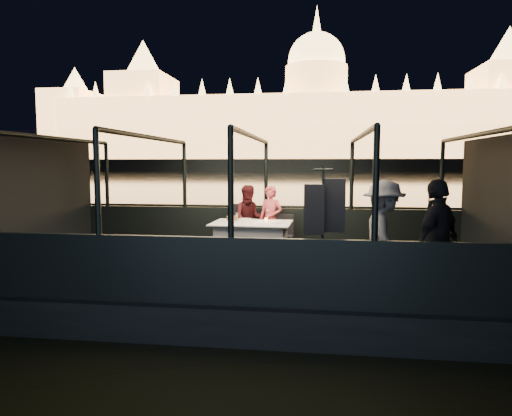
# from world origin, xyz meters

# --- Properties ---
(river_water) EXTENTS (500.00, 500.00, 0.00)m
(river_water) POSITION_xyz_m (0.00, 80.00, 0.00)
(river_water) COLOR black
(river_water) RESTS_ON ground
(boat_hull) EXTENTS (8.60, 4.40, 1.00)m
(boat_hull) POSITION_xyz_m (0.00, 0.00, 0.00)
(boat_hull) COLOR black
(boat_hull) RESTS_ON river_water
(boat_deck) EXTENTS (8.00, 4.00, 0.04)m
(boat_deck) POSITION_xyz_m (0.00, 0.00, 0.48)
(boat_deck) COLOR black
(boat_deck) RESTS_ON boat_hull
(gunwale_port) EXTENTS (8.00, 0.08, 0.90)m
(gunwale_port) POSITION_xyz_m (0.00, 2.00, 0.95)
(gunwale_port) COLOR black
(gunwale_port) RESTS_ON boat_deck
(gunwale_starboard) EXTENTS (8.00, 0.08, 0.90)m
(gunwale_starboard) POSITION_xyz_m (0.00, -2.00, 0.95)
(gunwale_starboard) COLOR black
(gunwale_starboard) RESTS_ON boat_deck
(cabin_glass_port) EXTENTS (8.00, 0.02, 1.40)m
(cabin_glass_port) POSITION_xyz_m (0.00, 2.00, 2.10)
(cabin_glass_port) COLOR #99B2B2
(cabin_glass_port) RESTS_ON gunwale_port
(cabin_glass_starboard) EXTENTS (8.00, 0.02, 1.40)m
(cabin_glass_starboard) POSITION_xyz_m (0.00, -2.00, 2.10)
(cabin_glass_starboard) COLOR #99B2B2
(cabin_glass_starboard) RESTS_ON gunwale_starboard
(cabin_roof_glass) EXTENTS (8.00, 4.00, 0.02)m
(cabin_roof_glass) POSITION_xyz_m (0.00, 0.00, 2.80)
(cabin_roof_glass) COLOR #99B2B2
(cabin_roof_glass) RESTS_ON boat_deck
(end_wall_fore) EXTENTS (0.02, 4.00, 2.30)m
(end_wall_fore) POSITION_xyz_m (-4.00, 0.00, 1.65)
(end_wall_fore) COLOR black
(end_wall_fore) RESTS_ON boat_deck
(end_wall_aft) EXTENTS (0.02, 4.00, 2.30)m
(end_wall_aft) POSITION_xyz_m (4.00, 0.00, 1.65)
(end_wall_aft) COLOR black
(end_wall_aft) RESTS_ON boat_deck
(canopy_ribs) EXTENTS (8.00, 4.00, 2.30)m
(canopy_ribs) POSITION_xyz_m (0.00, 0.00, 1.65)
(canopy_ribs) COLOR black
(canopy_ribs) RESTS_ON boat_deck
(embankment) EXTENTS (400.00, 140.00, 6.00)m
(embankment) POSITION_xyz_m (0.00, 210.00, 1.00)
(embankment) COLOR #423D33
(embankment) RESTS_ON ground
(parliament_building) EXTENTS (220.00, 32.00, 60.00)m
(parliament_building) POSITION_xyz_m (0.00, 175.00, 29.00)
(parliament_building) COLOR #F2D18C
(parliament_building) RESTS_ON embankment
(dining_table_central) EXTENTS (1.48, 1.10, 0.77)m
(dining_table_central) POSITION_xyz_m (-0.10, 0.57, 0.89)
(dining_table_central) COLOR silver
(dining_table_central) RESTS_ON boat_deck
(chair_port_left) EXTENTS (0.48, 0.48, 1.01)m
(chair_port_left) POSITION_xyz_m (-0.48, 1.36, 0.95)
(chair_port_left) COLOR black
(chair_port_left) RESTS_ON boat_deck
(chair_port_right) EXTENTS (0.42, 0.42, 0.82)m
(chair_port_right) POSITION_xyz_m (0.44, 1.36, 0.95)
(chair_port_right) COLOR black
(chair_port_right) RESTS_ON boat_deck
(coat_stand) EXTENTS (0.61, 0.55, 1.81)m
(coat_stand) POSITION_xyz_m (1.17, -1.27, 1.40)
(coat_stand) COLOR black
(coat_stand) RESTS_ON boat_deck
(person_woman_coral) EXTENTS (0.59, 0.49, 1.40)m
(person_woman_coral) POSITION_xyz_m (0.15, 1.52, 1.25)
(person_woman_coral) COLOR #F0575F
(person_woman_coral) RESTS_ON boat_deck
(person_man_maroon) EXTENTS (0.77, 0.66, 1.41)m
(person_man_maroon) POSITION_xyz_m (-0.29, 1.52, 1.25)
(person_man_maroon) COLOR #421216
(person_man_maroon) RESTS_ON boat_deck
(passenger_stripe) EXTENTS (0.68, 1.10, 1.62)m
(passenger_stripe) POSITION_xyz_m (2.04, -1.09, 1.35)
(passenger_stripe) COLOR silver
(passenger_stripe) RESTS_ON boat_deck
(passenger_dark) EXTENTS (0.94, 1.01, 1.66)m
(passenger_dark) POSITION_xyz_m (2.64, -1.62, 1.35)
(passenger_dark) COLOR black
(passenger_dark) RESTS_ON boat_deck
(wine_bottle) EXTENTS (0.07, 0.07, 0.28)m
(wine_bottle) POSITION_xyz_m (-0.51, 0.54, 1.42)
(wine_bottle) COLOR #13361B
(wine_bottle) RESTS_ON dining_table_central
(bread_basket) EXTENTS (0.26, 0.26, 0.09)m
(bread_basket) POSITION_xyz_m (-0.51, 0.82, 1.31)
(bread_basket) COLOR brown
(bread_basket) RESTS_ON dining_table_central
(amber_candle) EXTENTS (0.06, 0.06, 0.07)m
(amber_candle) POSITION_xyz_m (0.15, 0.69, 1.31)
(amber_candle) COLOR #F9953E
(amber_candle) RESTS_ON dining_table_central
(plate_near) EXTENTS (0.35, 0.35, 0.02)m
(plate_near) POSITION_xyz_m (0.36, 0.60, 1.27)
(plate_near) COLOR white
(plate_near) RESTS_ON dining_table_central
(plate_far) EXTENTS (0.30, 0.30, 0.02)m
(plate_far) POSITION_xyz_m (-0.30, 0.99, 1.27)
(plate_far) COLOR white
(plate_far) RESTS_ON dining_table_central
(wine_glass_white) EXTENTS (0.07, 0.07, 0.17)m
(wine_glass_white) POSITION_xyz_m (-0.37, 0.54, 1.36)
(wine_glass_white) COLOR white
(wine_glass_white) RESTS_ON dining_table_central
(wine_glass_red) EXTENTS (0.07, 0.07, 0.20)m
(wine_glass_red) POSITION_xyz_m (0.15, 0.93, 1.36)
(wine_glass_red) COLOR silver
(wine_glass_red) RESTS_ON dining_table_central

